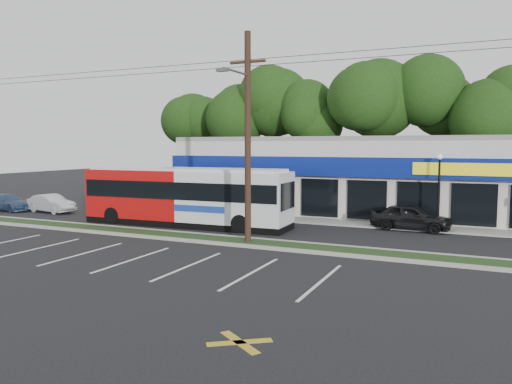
{
  "coord_description": "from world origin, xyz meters",
  "views": [
    {
      "loc": [
        13.17,
        -20.4,
        4.74
      ],
      "look_at": [
        1.61,
        5.0,
        2.1
      ],
      "focal_mm": 35.0,
      "sensor_mm": 36.0,
      "label": 1
    }
  ],
  "objects_px": {
    "car_dark": "(411,217)",
    "pedestrian_b": "(275,212)",
    "metrobus": "(186,195)",
    "car_blue": "(7,202)",
    "pedestrian_a": "(276,212)",
    "utility_pole": "(244,131)",
    "car_silver": "(51,204)",
    "lamp_post": "(439,183)"
  },
  "relations": [
    {
      "from": "car_dark",
      "to": "pedestrian_b",
      "type": "xyz_separation_m",
      "value": [
        -7.63,
        -1.42,
        0.04
      ]
    },
    {
      "from": "metrobus",
      "to": "pedestrian_b",
      "type": "distance_m",
      "value": 5.34
    },
    {
      "from": "car_dark",
      "to": "car_blue",
      "type": "bearing_deg",
      "value": 100.5
    },
    {
      "from": "car_blue",
      "to": "pedestrian_a",
      "type": "relative_size",
      "value": 2.71
    },
    {
      "from": "utility_pole",
      "to": "car_silver",
      "type": "bearing_deg",
      "value": 165.63
    },
    {
      "from": "lamp_post",
      "to": "car_dark",
      "type": "xyz_separation_m",
      "value": [
        -1.37,
        -0.57,
        -1.94
      ]
    },
    {
      "from": "pedestrian_b",
      "to": "metrobus",
      "type": "bearing_deg",
      "value": 28.1
    },
    {
      "from": "car_blue",
      "to": "car_silver",
      "type": "bearing_deg",
      "value": -79.17
    },
    {
      "from": "metrobus",
      "to": "car_blue",
      "type": "bearing_deg",
      "value": 176.57
    },
    {
      "from": "metrobus",
      "to": "pedestrian_b",
      "type": "xyz_separation_m",
      "value": [
        4.7,
        2.31,
        -1.03
      ]
    },
    {
      "from": "utility_pole",
      "to": "pedestrian_a",
      "type": "height_order",
      "value": "utility_pole"
    },
    {
      "from": "pedestrian_a",
      "to": "pedestrian_b",
      "type": "height_order",
      "value": "pedestrian_b"
    },
    {
      "from": "lamp_post",
      "to": "car_dark",
      "type": "relative_size",
      "value": 0.99
    },
    {
      "from": "metrobus",
      "to": "pedestrian_a",
      "type": "height_order",
      "value": "metrobus"
    },
    {
      "from": "car_silver",
      "to": "car_blue",
      "type": "bearing_deg",
      "value": 105.33
    },
    {
      "from": "utility_pole",
      "to": "car_blue",
      "type": "xyz_separation_m",
      "value": [
        -20.96,
        3.88,
        -4.81
      ]
    },
    {
      "from": "car_dark",
      "to": "pedestrian_b",
      "type": "relative_size",
      "value": 2.79
    },
    {
      "from": "metrobus",
      "to": "car_dark",
      "type": "bearing_deg",
      "value": 14.54
    },
    {
      "from": "utility_pole",
      "to": "car_blue",
      "type": "height_order",
      "value": "utility_pole"
    },
    {
      "from": "utility_pole",
      "to": "pedestrian_b",
      "type": "distance_m",
      "value": 7.54
    },
    {
      "from": "metrobus",
      "to": "pedestrian_b",
      "type": "height_order",
      "value": "metrobus"
    },
    {
      "from": "metrobus",
      "to": "car_blue",
      "type": "distance_m",
      "value": 15.48
    },
    {
      "from": "utility_pole",
      "to": "car_blue",
      "type": "relative_size",
      "value": 12.07
    },
    {
      "from": "metrobus",
      "to": "car_blue",
      "type": "xyz_separation_m",
      "value": [
        -15.43,
        0.31,
        -1.2
      ]
    },
    {
      "from": "lamp_post",
      "to": "pedestrian_b",
      "type": "xyz_separation_m",
      "value": [
        -9.0,
        -1.99,
        -1.9
      ]
    },
    {
      "from": "lamp_post",
      "to": "pedestrian_b",
      "type": "height_order",
      "value": "lamp_post"
    },
    {
      "from": "lamp_post",
      "to": "car_silver",
      "type": "distance_m",
      "value": 25.71
    },
    {
      "from": "lamp_post",
      "to": "car_blue",
      "type": "bearing_deg",
      "value": -172.19
    },
    {
      "from": "utility_pole",
      "to": "metrobus",
      "type": "height_order",
      "value": "utility_pole"
    },
    {
      "from": "lamp_post",
      "to": "car_dark",
      "type": "bearing_deg",
      "value": -157.45
    },
    {
      "from": "metrobus",
      "to": "car_dark",
      "type": "height_order",
      "value": "metrobus"
    },
    {
      "from": "metrobus",
      "to": "utility_pole",
      "type": "bearing_deg",
      "value": -35.15
    },
    {
      "from": "car_dark",
      "to": "pedestrian_b",
      "type": "height_order",
      "value": "pedestrian_b"
    },
    {
      "from": "car_dark",
      "to": "car_silver",
      "type": "bearing_deg",
      "value": 100.33
    },
    {
      "from": "lamp_post",
      "to": "car_blue",
      "type": "xyz_separation_m",
      "value": [
        -29.13,
        -3.99,
        -2.07
      ]
    },
    {
      "from": "utility_pole",
      "to": "car_dark",
      "type": "height_order",
      "value": "utility_pole"
    },
    {
      "from": "metrobus",
      "to": "car_silver",
      "type": "relative_size",
      "value": 3.31
    },
    {
      "from": "car_silver",
      "to": "pedestrian_a",
      "type": "distance_m",
      "value": 16.48
    },
    {
      "from": "pedestrian_a",
      "to": "pedestrian_b",
      "type": "bearing_deg",
      "value": 79.41
    },
    {
      "from": "lamp_post",
      "to": "pedestrian_b",
      "type": "relative_size",
      "value": 2.75
    },
    {
      "from": "car_blue",
      "to": "pedestrian_a",
      "type": "height_order",
      "value": "pedestrian_a"
    },
    {
      "from": "car_blue",
      "to": "pedestrian_a",
      "type": "bearing_deg",
      "value": -81.09
    }
  ]
}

